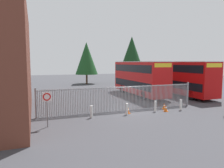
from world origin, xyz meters
The scene contains 14 objects.
ground_plane centered at (0.00, 8.00, 0.00)m, with size 100.00×100.00×0.00m, color #3D3D42.
palisade_fence centered at (-0.55, 0.00, 1.18)m, with size 14.51×0.14×2.35m.
double_decker_bus_near_gate centered at (10.09, 5.52, 2.42)m, with size 2.54×10.81×4.42m.
double_decker_bus_behind_fence_left centered at (5.09, 7.51, 2.42)m, with size 2.54×10.81×4.42m.
bollard_near_left centered at (-3.70, -1.36, 0.47)m, with size 0.20×0.20×0.95m, color silver.
bollard_center_front centered at (-0.72, -1.45, 0.47)m, with size 0.20×0.20×0.95m, color silver.
bollard_near_right centered at (2.08, -1.32, 0.47)m, with size 0.20×0.20×0.95m, color silver.
bollard_far_right centered at (4.56, -1.60, 0.47)m, with size 0.20×0.20×0.95m, color silver.
traffic_cone_by_gate centered at (3.37, -0.76, 0.29)m, with size 0.34×0.34×0.59m.
traffic_cone_mid_forecourt centered at (2.97, -1.57, 0.29)m, with size 0.34×0.34×0.59m.
traffic_cone_near_kerb centered at (-0.46, -1.11, 0.29)m, with size 0.34×0.34×0.59m.
speed_limit_sign_post centered at (-7.06, -2.67, 1.78)m, with size 0.60×0.14×2.40m.
tree_tall_back centered at (11.70, 23.53, 5.96)m, with size 5.23×5.23×9.70m.
tree_short_side centered at (2.19, 24.45, 5.09)m, with size 4.45×4.45×8.28m.
Camera 1 is at (-7.83, -17.05, 4.31)m, focal length 33.93 mm.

